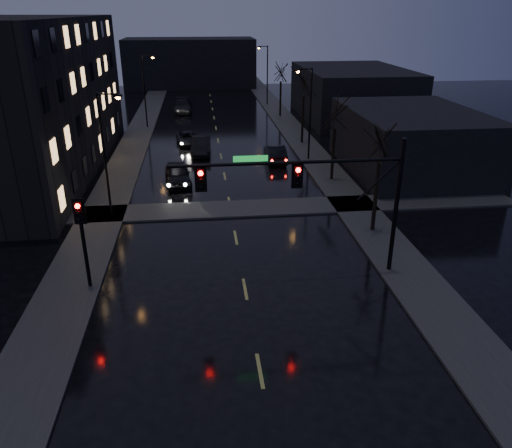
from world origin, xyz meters
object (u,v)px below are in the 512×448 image
object	(u,v)px
oncoming_car_b	(201,146)
oncoming_car_c	(188,138)
lead_car	(275,153)
oncoming_car_d	(183,106)
oncoming_car_a	(178,174)

from	to	relation	value
oncoming_car_b	oncoming_car_c	xyz separation A→B (m)	(-1.25, 3.85, -0.17)
oncoming_car_b	lead_car	size ratio (longest dim) A/B	1.09
oncoming_car_b	oncoming_car_d	world-z (taller)	oncoming_car_d
oncoming_car_c	lead_car	size ratio (longest dim) A/B	1.01
oncoming_car_c	oncoming_car_a	bearing A→B (deg)	-99.57
oncoming_car_a	oncoming_car_d	size ratio (longest dim) A/B	0.83
oncoming_car_b	oncoming_car_c	world-z (taller)	oncoming_car_b
lead_car	oncoming_car_b	bearing A→B (deg)	-25.85
oncoming_car_d	lead_car	size ratio (longest dim) A/B	1.26
oncoming_car_a	lead_car	distance (m)	9.95
oncoming_car_d	lead_car	bearing A→B (deg)	-69.83
oncoming_car_a	oncoming_car_b	xyz separation A→B (m)	(1.90, 8.49, 0.01)
oncoming_car_a	lead_car	world-z (taller)	oncoming_car_a
oncoming_car_b	oncoming_car_a	bearing A→B (deg)	-100.08
oncoming_car_b	oncoming_car_c	size ratio (longest dim) A/B	1.07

